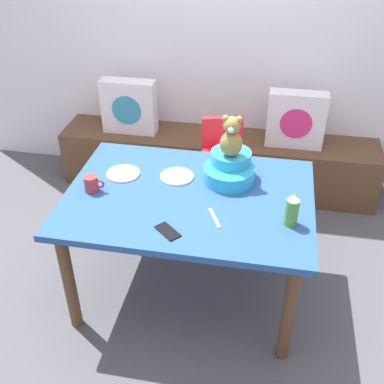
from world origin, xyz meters
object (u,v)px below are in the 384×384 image
object	(u,v)px
dining_table	(189,208)
infant_seat_teal	(230,168)
coffee_mug	(92,184)
pillow_floral_left	(129,107)
dinner_plate_near	(123,174)
cell_phone	(168,231)
highchair	(223,158)
teddy_bear	(231,137)
ketchup_bottle	(292,210)
dinner_plate_far	(177,176)
pillow_floral_right	(296,120)

from	to	relation	value
dining_table	infant_seat_teal	world-z (taller)	infant_seat_teal
dining_table	coffee_mug	bearing A→B (deg)	-173.52
pillow_floral_left	dinner_plate_near	bearing A→B (deg)	-74.59
coffee_mug	cell_phone	size ratio (longest dim) A/B	0.83
dining_table	cell_phone	size ratio (longest dim) A/B	9.70
dining_table	coffee_mug	world-z (taller)	coffee_mug
dining_table	highchair	distance (m)	0.83
teddy_bear	ketchup_bottle	xyz separation A→B (m)	(0.36, -0.37, -0.19)
coffee_mug	cell_phone	world-z (taller)	coffee_mug
infant_seat_teal	cell_phone	distance (m)	0.61
teddy_bear	highchair	bearing A→B (deg)	99.91
coffee_mug	dinner_plate_far	size ratio (longest dim) A/B	0.60
teddy_bear	dinner_plate_far	world-z (taller)	teddy_bear
infant_seat_teal	ketchup_bottle	xyz separation A→B (m)	(0.36, -0.37, 0.02)
teddy_bear	coffee_mug	xyz separation A→B (m)	(-0.75, -0.27, -0.23)
pillow_floral_left	dinner_plate_near	distance (m)	1.14
highchair	coffee_mug	distance (m)	1.12
dinner_plate_near	dinner_plate_far	size ratio (longest dim) A/B	1.00
teddy_bear	cell_phone	size ratio (longest dim) A/B	1.74
highchair	ketchup_bottle	distance (m)	1.13
teddy_bear	dinner_plate_near	world-z (taller)	teddy_bear
highchair	teddy_bear	bearing A→B (deg)	-80.09
pillow_floral_right	infant_seat_teal	distance (m)	1.11
highchair	coffee_mug	xyz separation A→B (m)	(-0.65, -0.88, 0.27)
teddy_bear	dinner_plate_near	size ratio (longest dim) A/B	1.25
ketchup_bottle	coffee_mug	size ratio (longest dim) A/B	1.54
ketchup_bottle	dinner_plate_far	bearing A→B (deg)	153.64
teddy_bear	dining_table	bearing A→B (deg)	-135.02
highchair	cell_phone	bearing A→B (deg)	-96.95
pillow_floral_left	dinner_plate_far	size ratio (longest dim) A/B	2.20
pillow_floral_left	teddy_bear	bearing A→B (deg)	-47.58
teddy_bear	dinner_plate_near	distance (m)	0.69
cell_phone	highchair	bearing A→B (deg)	35.00
dinner_plate_near	ketchup_bottle	bearing A→B (deg)	-16.95
highchair	teddy_bear	size ratio (longest dim) A/B	3.16
dining_table	dinner_plate_far	distance (m)	0.22
infant_seat_teal	ketchup_bottle	size ratio (longest dim) A/B	1.78
coffee_mug	dinner_plate_near	xyz separation A→B (m)	(0.12, 0.20, -0.04)
ketchup_bottle	pillow_floral_left	bearing A→B (deg)	132.89
dining_table	pillow_floral_right	bearing A→B (deg)	63.86
pillow_floral_left	cell_phone	bearing A→B (deg)	-66.41
highchair	dinner_plate_far	size ratio (longest dim) A/B	3.95
dining_table	dinner_plate_far	bearing A→B (deg)	121.96
cell_phone	dinner_plate_far	bearing A→B (deg)	48.75
pillow_floral_left	coffee_mug	world-z (taller)	pillow_floral_left
ketchup_bottle	dinner_plate_near	world-z (taller)	ketchup_bottle
pillow_floral_right	infant_seat_teal	world-z (taller)	same
pillow_floral_left	dining_table	bearing A→B (deg)	-59.28
ketchup_bottle	coffee_mug	bearing A→B (deg)	174.69
dinner_plate_near	cell_phone	size ratio (longest dim) A/B	1.39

